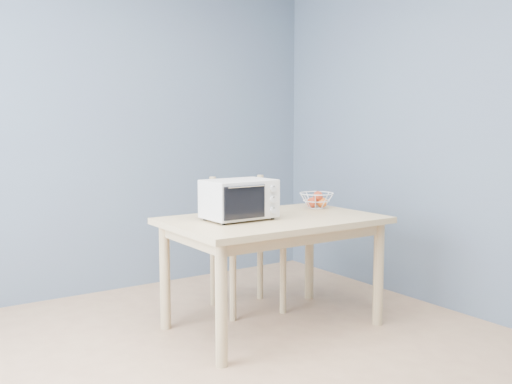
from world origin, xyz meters
TOP-DOWN VIEW (x-y plane):
  - room at (0.00, 0.00)m, footprint 4.01×4.51m
  - dining_table at (0.69, 0.78)m, footprint 1.40×0.90m
  - toaster_oven at (0.44, 0.82)m, footprint 0.45×0.34m
  - fruit_basket at (1.21, 0.95)m, footprint 0.25×0.25m
  - dining_chair at (0.77, 1.24)m, footprint 0.53×0.53m

SIDE VIEW (x-z plane):
  - dining_chair at x=0.77m, z-range -0.01..0.98m
  - dining_table at x=0.69m, z-range 0.27..1.02m
  - fruit_basket at x=1.21m, z-range 0.75..0.88m
  - toaster_oven at x=0.44m, z-range 0.76..1.02m
  - room at x=0.00m, z-range -0.01..2.61m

